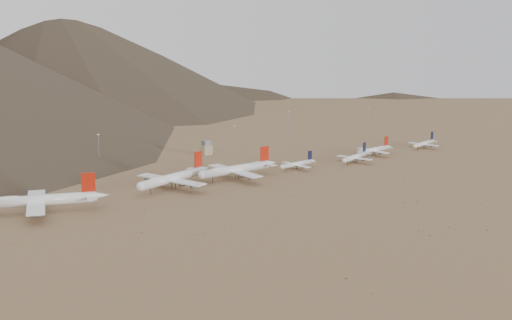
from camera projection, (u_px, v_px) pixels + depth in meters
ground at (265, 187)px, 483.40m from camera, size 3000.00×3000.00×0.00m
widebody_west at (39, 200)px, 418.13m from camera, size 72.36×57.84×22.55m
widebody_centre at (172, 178)px, 477.76m from camera, size 68.65×54.54×21.09m
widebody_east at (236, 169)px, 505.45m from camera, size 69.30×53.17×20.57m
narrowbody_a at (298, 164)px, 538.77m from camera, size 37.33×26.96×12.33m
narrowbody_b at (355, 157)px, 563.37m from camera, size 40.30×29.97×13.76m
narrowbody_c at (374, 150)px, 592.13m from camera, size 42.85×30.89×14.14m
narrowbody_d at (424, 143)px, 623.81m from camera, size 38.10×28.00×12.77m
control_tower at (206, 148)px, 594.26m from camera, size 8.00×8.00×12.00m
mast_west at (99, 149)px, 544.10m from camera, size 2.00×0.60×25.70m
mast_centre at (234, 139)px, 586.96m from camera, size 2.00×0.60×25.70m
mast_east at (289, 123)px, 672.61m from camera, size 2.00×0.60×25.70m
mast_far_east at (368, 119)px, 697.94m from camera, size 2.00×0.60×25.70m
desert_scrub at (409, 212)px, 421.11m from camera, size 436.48×180.44×0.87m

